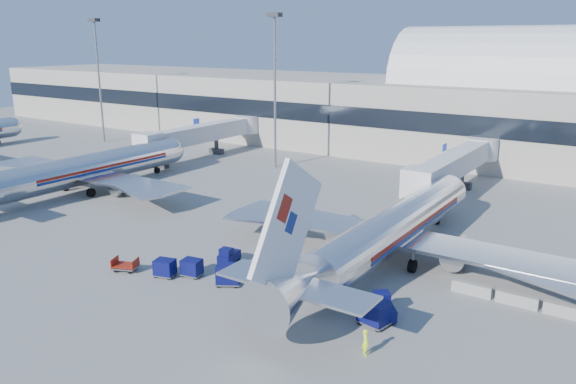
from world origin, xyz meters
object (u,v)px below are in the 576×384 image
Objects in this scene: cart_train_b at (192,267)px; tug_left at (228,256)px; jetbridge_mid at (207,133)px; tug_lead at (270,279)px; cart_train_c at (165,268)px; cart_solo_near at (260,302)px; barrier_near at (472,289)px; barrier_mid at (517,300)px; mast_far_west at (98,62)px; barrier_far at (566,311)px; mast_west at (275,69)px; tug_right at (383,307)px; airliner_main at (390,230)px; jetbridge_near at (458,162)px; airliner_mid at (83,170)px; ramp_worker at (366,342)px; cart_train_a at (228,274)px; cart_solo_far at (374,312)px; cart_open_red at (126,266)px.

tug_left is at bearing 69.69° from cart_train_b.
jetbridge_mid reaches higher than tug_lead.
cart_solo_near is at bearing -19.90° from cart_train_c.
barrier_mid is (3.30, 0.00, 0.00)m from barrier_near.
barrier_far is (84.60, -28.00, -14.34)m from mast_far_west.
mast_west is 50.75m from tug_right.
cart_solo_near is at bearing -104.54° from airliner_main.
airliner_mid is at bearing -146.41° from jetbridge_near.
ramp_worker reaches higher than tug_left.
barrier_mid is 1.33× the size of tug_lead.
airliner_mid reaches higher than barrier_mid.
cart_train_a is 14.02m from ramp_worker.
barrier_far is at bearing -18.31° from mast_far_west.
tug_lead is at bearing -176.01° from cart_solo_far.
cart_open_red is at bearing -37.16° from mast_far_west.
airliner_main is at bearing 162.61° from barrier_near.
tug_lead is 0.94× the size of cart_open_red.
tug_left is at bearing 179.54° from cart_solo_far.
cart_open_red is (-25.67, -11.67, -0.07)m from barrier_near.
tug_right is at bearing -21.65° from cart_train_a.
airliner_mid is at bearing 180.00° from airliner_main.
barrier_near is at bearing 10.66° from cart_train_c.
airliner_main is at bearing 170.26° from barrier_far.
tug_right is 8.70m from cart_solo_near.
ramp_worker reaches higher than cart_train_a.
tug_right is 1.24× the size of cart_solo_far.
cart_solo_far is at bearing -28.22° from cart_train_a.
barrier_mid is 1.08× the size of tug_right.
cart_train_b reaches higher than barrier_far.
cart_train_a is at bearing -99.32° from jetbridge_near.
jetbridge_near is at bearing -24.56° from tug_left.
barrier_near is (52.40, -28.81, -3.48)m from jetbridge_mid.
mast_west reaches higher than cart_solo_far.
tug_right is at bearing -80.11° from jetbridge_near.
cart_train_a is at bearing 171.89° from tug_lead.
barrier_near is 1.00× the size of barrier_mid.
cart_open_red is at bearing 47.75° from ramp_worker.
cart_train_b is at bearing -160.69° from barrier_far.
jetbridge_near reaches higher than cart_solo_far.
mast_west is at bearing 19.18° from tug_left.
airliner_mid is at bearing 177.13° from barrier_near.
jetbridge_near is 42.00m from jetbridge_mid.
cart_train_c is at bearing -159.49° from barrier_far.
barrier_near is at bearing -2.87° from airliner_mid.
tug_lead is 9.60m from cart_solo_far.
airliner_main is 12.42× the size of barrier_far.
cart_open_red is (52.33, -39.67, -14.41)m from mast_far_west.
tug_lead reaches higher than barrier_near.
cart_train_a is 9.44m from cart_open_red.
mast_far_west is 7.53× the size of barrier_near.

